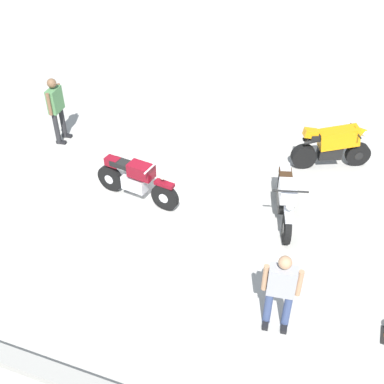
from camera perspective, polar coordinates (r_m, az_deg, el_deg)
name	(u,v)px	position (r m, az deg, el deg)	size (l,w,h in m)	color
ground_plane	(158,198)	(10.74, -4.13, -0.73)	(40.00, 40.00, 0.00)	#ADAAA3
curb_edge	(39,369)	(8.08, -17.93, -19.63)	(14.00, 0.30, 0.15)	gray
motorcycle_orange_sportbike	(333,145)	(11.95, 16.67, 5.45)	(1.86, 1.02, 1.14)	black
motorcycle_maroon_cruiser	(136,180)	(10.47, -6.76, 1.48)	(2.08, 0.75, 1.09)	black
motorcycle_silver_cruiser	(285,198)	(10.07, 11.19, -0.69)	(0.80, 2.05, 1.09)	black
person_in_gray_shirt	(281,289)	(7.75, 10.65, -11.37)	(0.62, 0.35, 1.57)	#384772
person_in_green_shirt	(56,106)	(12.79, -16.06, 9.95)	(0.34, 0.68, 1.75)	#262628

